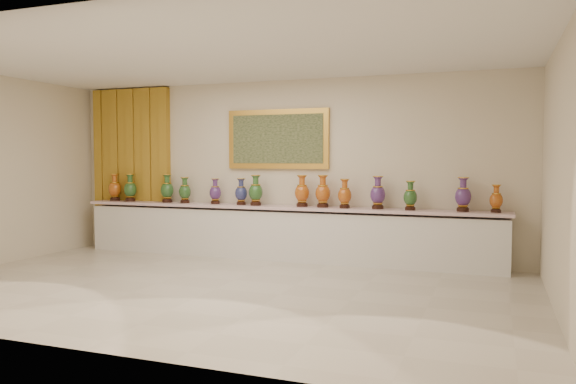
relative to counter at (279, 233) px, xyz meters
name	(u,v)px	position (x,y,z in m)	size (l,w,h in m)	color
ground	(216,289)	(0.00, -2.27, -0.44)	(8.00, 8.00, 0.00)	beige
room	(153,164)	(-2.56, 0.17, 1.15)	(8.00, 8.00, 8.00)	beige
counter	(279,233)	(0.00, 0.00, 0.00)	(7.28, 0.48, 0.90)	white
vase_0	(115,189)	(-3.29, -0.01, 0.69)	(0.30, 0.30, 0.51)	black
vase_1	(130,189)	(-2.94, -0.01, 0.69)	(0.25, 0.25, 0.50)	black
vase_2	(167,190)	(-2.16, 0.01, 0.69)	(0.31, 0.31, 0.51)	black
vase_3	(185,191)	(-1.79, -0.01, 0.67)	(0.27, 0.27, 0.46)	black
vase_4	(215,192)	(-1.20, 0.01, 0.66)	(0.23, 0.23, 0.44)	black
vase_5	(241,193)	(-0.68, -0.03, 0.67)	(0.26, 0.26, 0.45)	black
vase_6	(256,192)	(-0.40, -0.06, 0.69)	(0.29, 0.29, 0.51)	black
vase_7	(302,192)	(0.40, -0.01, 0.70)	(0.27, 0.27, 0.52)	black
vase_8	(323,193)	(0.76, -0.02, 0.70)	(0.24, 0.24, 0.52)	black
vase_9	(345,195)	(1.13, -0.06, 0.67)	(0.26, 0.26, 0.47)	black
vase_10	(378,194)	(1.65, 0.00, 0.69)	(0.30, 0.30, 0.51)	black
vase_11	(410,197)	(2.16, -0.04, 0.66)	(0.23, 0.23, 0.45)	black
vase_12	(463,196)	(2.92, 0.02, 0.69)	(0.24, 0.24, 0.51)	black
vase_13	(496,200)	(3.38, 0.01, 0.65)	(0.24, 0.24, 0.41)	black
label_card	(201,204)	(-1.40, -0.14, 0.47)	(0.10, 0.06, 0.00)	white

